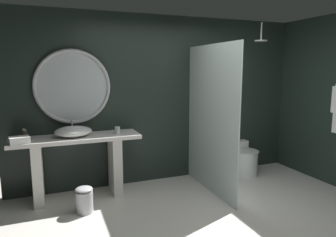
{
  "coord_description": "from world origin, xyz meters",
  "views": [
    {
      "loc": [
        -1.71,
        -2.66,
        1.79
      ],
      "look_at": [
        -0.38,
        0.77,
        1.19
      ],
      "focal_mm": 32.63,
      "sensor_mm": 36.0,
      "label": 1
    }
  ],
  "objects_px": {
    "rain_shower_head": "(261,39)",
    "round_wall_mirror": "(73,87)",
    "vessel_sink": "(73,131)",
    "tumbler_cup": "(117,130)",
    "folded_hand_towel": "(19,140)",
    "soap_dispenser": "(24,135)",
    "waste_bin": "(84,200)",
    "toilet": "(243,159)"
  },
  "relations": [
    {
      "from": "rain_shower_head",
      "to": "waste_bin",
      "type": "height_order",
      "value": "rain_shower_head"
    },
    {
      "from": "toilet",
      "to": "folded_hand_towel",
      "type": "height_order",
      "value": "folded_hand_towel"
    },
    {
      "from": "soap_dispenser",
      "to": "folded_hand_towel",
      "type": "xyz_separation_m",
      "value": [
        -0.05,
        -0.14,
        -0.03
      ]
    },
    {
      "from": "round_wall_mirror",
      "to": "waste_bin",
      "type": "relative_size",
      "value": 3.11
    },
    {
      "from": "soap_dispenser",
      "to": "waste_bin",
      "type": "bearing_deg",
      "value": -36.57
    },
    {
      "from": "tumbler_cup",
      "to": "toilet",
      "type": "relative_size",
      "value": 0.17
    },
    {
      "from": "round_wall_mirror",
      "to": "soap_dispenser",
      "type": "bearing_deg",
      "value": -159.19
    },
    {
      "from": "vessel_sink",
      "to": "toilet",
      "type": "relative_size",
      "value": 0.8
    },
    {
      "from": "soap_dispenser",
      "to": "round_wall_mirror",
      "type": "xyz_separation_m",
      "value": [
        0.64,
        0.24,
        0.59
      ]
    },
    {
      "from": "soap_dispenser",
      "to": "waste_bin",
      "type": "height_order",
      "value": "soap_dispenser"
    },
    {
      "from": "round_wall_mirror",
      "to": "folded_hand_towel",
      "type": "xyz_separation_m",
      "value": [
        -0.69,
        -0.39,
        -0.62
      ]
    },
    {
      "from": "vessel_sink",
      "to": "waste_bin",
      "type": "distance_m",
      "value": 0.93
    },
    {
      "from": "round_wall_mirror",
      "to": "waste_bin",
      "type": "bearing_deg",
      "value": -88.57
    },
    {
      "from": "soap_dispenser",
      "to": "waste_bin",
      "type": "relative_size",
      "value": 0.45
    },
    {
      "from": "round_wall_mirror",
      "to": "tumbler_cup",
      "type": "bearing_deg",
      "value": -26.06
    },
    {
      "from": "vessel_sink",
      "to": "tumbler_cup",
      "type": "distance_m",
      "value": 0.6
    },
    {
      "from": "toilet",
      "to": "rain_shower_head",
      "type": "bearing_deg",
      "value": -59.89
    },
    {
      "from": "round_wall_mirror",
      "to": "toilet",
      "type": "distance_m",
      "value": 3.03
    },
    {
      "from": "soap_dispenser",
      "to": "toilet",
      "type": "height_order",
      "value": "soap_dispenser"
    },
    {
      "from": "waste_bin",
      "to": "vessel_sink",
      "type": "bearing_deg",
      "value": 96.76
    },
    {
      "from": "vessel_sink",
      "to": "rain_shower_head",
      "type": "xyz_separation_m",
      "value": [
        2.88,
        -0.17,
        1.3
      ]
    },
    {
      "from": "tumbler_cup",
      "to": "waste_bin",
      "type": "relative_size",
      "value": 0.3
    },
    {
      "from": "folded_hand_towel",
      "to": "rain_shower_head",
      "type": "bearing_deg",
      "value": -0.34
    },
    {
      "from": "vessel_sink",
      "to": "tumbler_cup",
      "type": "bearing_deg",
      "value": -3.15
    },
    {
      "from": "round_wall_mirror",
      "to": "waste_bin",
      "type": "xyz_separation_m",
      "value": [
        0.02,
        -0.74,
        -1.37
      ]
    },
    {
      "from": "rain_shower_head",
      "to": "round_wall_mirror",
      "type": "bearing_deg",
      "value": 171.79
    },
    {
      "from": "tumbler_cup",
      "to": "round_wall_mirror",
      "type": "height_order",
      "value": "round_wall_mirror"
    },
    {
      "from": "tumbler_cup",
      "to": "rain_shower_head",
      "type": "distance_m",
      "value": 2.64
    },
    {
      "from": "soap_dispenser",
      "to": "round_wall_mirror",
      "type": "height_order",
      "value": "round_wall_mirror"
    },
    {
      "from": "vessel_sink",
      "to": "tumbler_cup",
      "type": "relative_size",
      "value": 4.84
    },
    {
      "from": "folded_hand_towel",
      "to": "tumbler_cup",
      "type": "bearing_deg",
      "value": 5.38
    },
    {
      "from": "rain_shower_head",
      "to": "soap_dispenser",
      "type": "bearing_deg",
      "value": 177.28
    },
    {
      "from": "soap_dispenser",
      "to": "folded_hand_towel",
      "type": "bearing_deg",
      "value": -108.01
    },
    {
      "from": "rain_shower_head",
      "to": "toilet",
      "type": "bearing_deg",
      "value": 120.11
    },
    {
      "from": "toilet",
      "to": "soap_dispenser",
      "type": "bearing_deg",
      "value": -179.66
    },
    {
      "from": "soap_dispenser",
      "to": "toilet",
      "type": "relative_size",
      "value": 0.25
    },
    {
      "from": "tumbler_cup",
      "to": "folded_hand_towel",
      "type": "xyz_separation_m",
      "value": [
        -1.25,
        -0.12,
        -0.01
      ]
    },
    {
      "from": "round_wall_mirror",
      "to": "rain_shower_head",
      "type": "bearing_deg",
      "value": -8.21
    },
    {
      "from": "toilet",
      "to": "waste_bin",
      "type": "distance_m",
      "value": 2.76
    },
    {
      "from": "soap_dispenser",
      "to": "round_wall_mirror",
      "type": "distance_m",
      "value": 0.91
    },
    {
      "from": "vessel_sink",
      "to": "soap_dispenser",
      "type": "xyz_separation_m",
      "value": [
        -0.6,
        -0.01,
        -0.0
      ]
    },
    {
      "from": "rain_shower_head",
      "to": "toilet",
      "type": "relative_size",
      "value": 0.47
    }
  ]
}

